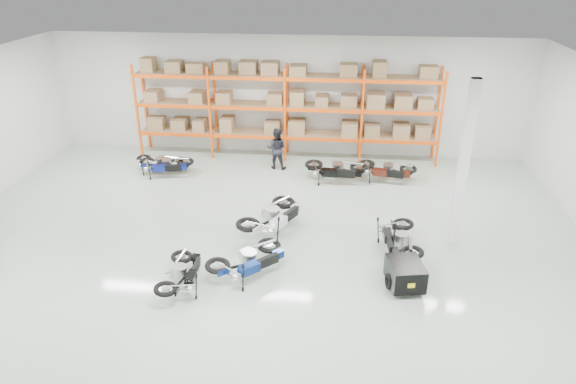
# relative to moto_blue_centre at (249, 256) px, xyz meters

# --- Properties ---
(room) EXTENTS (18.00, 18.00, 18.00)m
(room) POSITION_rel_moto_blue_centre_xyz_m (0.04, 1.64, 1.70)
(room) COLOR #A6B9A7
(room) RESTS_ON ground
(pallet_rack) EXTENTS (11.28, 0.98, 3.62)m
(pallet_rack) POSITION_rel_moto_blue_centre_xyz_m (0.04, 8.09, 1.71)
(pallet_rack) COLOR #FF520D
(pallet_rack) RESTS_ON ground
(structural_column) EXTENTS (0.25, 0.25, 4.50)m
(structural_column) POSITION_rel_moto_blue_centre_xyz_m (5.24, 2.14, 1.70)
(structural_column) COLOR white
(structural_column) RESTS_ON ground
(moto_blue_centre) EXTENTS (1.93, 1.89, 1.17)m
(moto_blue_centre) POSITION_rel_moto_blue_centre_xyz_m (0.00, 0.00, 0.00)
(moto_blue_centre) COLOR #081C52
(moto_blue_centre) RESTS_ON ground
(moto_silver_left) EXTENTS (1.84, 2.23, 1.30)m
(moto_silver_left) POSITION_rel_moto_blue_centre_xyz_m (0.31, 2.23, 0.06)
(moto_silver_left) COLOR silver
(moto_silver_left) RESTS_ON ground
(moto_black_far_left) EXTENTS (0.82, 1.61, 1.04)m
(moto_black_far_left) POSITION_rel_moto_blue_centre_xyz_m (-1.48, -0.65, -0.06)
(moto_black_far_left) COLOR black
(moto_black_far_left) RESTS_ON ground
(moto_touring_right) EXTENTS (0.97, 1.80, 1.14)m
(moto_touring_right) POSITION_rel_moto_blue_centre_xyz_m (3.72, 1.45, -0.02)
(moto_touring_right) COLOR black
(moto_touring_right) RESTS_ON ground
(trailer) EXTENTS (0.93, 1.66, 0.68)m
(trailer) POSITION_rel_moto_blue_centre_xyz_m (3.72, -0.15, -0.15)
(trailer) COLOR black
(trailer) RESTS_ON ground
(moto_back_a) EXTENTS (1.74, 0.99, 1.08)m
(moto_back_a) POSITION_rel_moto_blue_centre_xyz_m (-4.01, 5.84, -0.04)
(moto_back_a) COLOR navy
(moto_back_a) RESTS_ON ground
(moto_back_b) EXTENTS (1.62, 0.87, 1.02)m
(moto_back_b) POSITION_rel_moto_blue_centre_xyz_m (-4.35, 6.10, -0.07)
(moto_back_b) COLOR silver
(moto_back_b) RESTS_ON ground
(moto_back_c) EXTENTS (1.93, 1.04, 1.22)m
(moto_back_c) POSITION_rel_moto_blue_centre_xyz_m (1.99, 5.93, 0.02)
(moto_back_c) COLOR black
(moto_back_c) RESTS_ON ground
(moto_back_d) EXTENTS (1.87, 1.20, 1.12)m
(moto_back_d) POSITION_rel_moto_blue_centre_xyz_m (3.72, 6.17, -0.02)
(moto_back_d) COLOR #40150C
(moto_back_d) RESTS_ON ground
(person_back) EXTENTS (0.79, 0.64, 1.53)m
(person_back) POSITION_rel_moto_blue_centre_xyz_m (-0.18, 6.89, 0.21)
(person_back) COLOR black
(person_back) RESTS_ON ground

